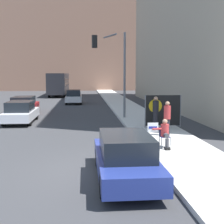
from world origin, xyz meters
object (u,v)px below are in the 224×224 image
Objects in this scene: seated_protester at (165,132)px; parked_car_curbside at (125,157)px; pedestrian_behind at (156,112)px; car_on_road_distant at (74,97)px; traffic_light_pole at (114,61)px; car_on_road_midblock at (24,105)px; jogger_on_sidewalk at (167,118)px; car_on_road_nearest at (21,112)px; protest_banner at (163,110)px; city_bus_on_road at (59,83)px.

parked_car_curbside is at bearing -126.85° from seated_protester.
car_on_road_distant is at bearing -33.99° from pedestrian_behind.
traffic_light_pole is 9.12m from car_on_road_midblock.
seated_protester is at bearing -78.55° from car_on_road_distant.
pedestrian_behind is 5.87m from traffic_light_pole.
car_on_road_midblock is (-9.15, 11.17, -0.34)m from jogger_on_sidewalk.
parked_car_curbside is (-2.77, -7.84, -0.39)m from pedestrian_behind.
jogger_on_sidewalk is 10.31m from car_on_road_nearest.
parked_car_curbside is 25.59m from car_on_road_distant.
traffic_light_pole is (-2.45, 4.11, 2.99)m from protest_banner.
jogger_on_sidewalk is 0.29× the size of traffic_light_pole.
traffic_light_pole reaches higher than pedestrian_behind.
traffic_light_pole is 1.27× the size of car_on_road_midblock.
seated_protester is at bearing 121.53° from pedestrian_behind.
protest_banner is 9.03m from parked_car_curbside.
car_on_road_nearest reaches higher than parked_car_curbside.
car_on_road_midblock is (-9.00, 9.25, -0.40)m from pedestrian_behind.
protest_banner is 31.95m from city_bus_on_road.
parked_car_curbside is at bearing -82.66° from city_bus_on_road.
parked_car_curbside is (-0.86, -12.50, -3.42)m from traffic_light_pole.
city_bus_on_road is (-7.82, 31.37, 0.82)m from pedestrian_behind.
jogger_on_sidewalk reaches higher than car_on_road_nearest.
traffic_light_pole is 1.28× the size of parked_car_curbside.
city_bus_on_road is at bearing 86.93° from car_on_road_midblock.
city_bus_on_road is (-8.36, 30.82, 0.78)m from protest_banner.
parked_car_curbside is at bearing -84.70° from car_on_road_distant.
jogger_on_sidewalk is at bearing -72.66° from traffic_light_pole.
car_on_road_nearest is at bearing -102.93° from car_on_road_distant.
traffic_light_pole is at bearing -27.96° from pedestrian_behind.
car_on_road_nearest is at bearing -81.68° from car_on_road_midblock.
seated_protester is at bearing 33.02° from jogger_on_sidewalk.
seated_protester is at bearing 57.80° from parked_car_curbside.
city_bus_on_road is (-7.96, 33.28, 0.88)m from jogger_on_sidewalk.
car_on_road_distant is at bearing -78.93° from city_bus_on_road.
car_on_road_midblock is 1.09× the size of car_on_road_distant.
seated_protester is 3.97m from parked_car_curbside.
car_on_road_nearest is 0.97× the size of car_on_road_midblock.
seated_protester is at bearing -48.41° from car_on_road_nearest.
car_on_road_distant is (-4.48, 22.12, -0.05)m from seated_protester.
traffic_light_pole is at bearing -32.92° from car_on_road_midblock.
pedestrian_behind is at bearing -76.01° from city_bus_on_road.
car_on_road_midblock is at bearing 147.08° from traffic_light_pole.
car_on_road_distant is at bearing 96.80° from seated_protester.
car_on_road_distant is (3.11, 13.57, 0.03)m from car_on_road_nearest.
city_bus_on_road is at bearing 101.07° from car_on_road_distant.
jogger_on_sidewalk is at bearing 68.11° from seated_protester.
parked_car_curbside is at bearing 110.36° from pedestrian_behind.
city_bus_on_road reaches higher than jogger_on_sidewalk.
seated_protester is 5.18m from protest_banner.
jogger_on_sidewalk is 0.94× the size of pedestrian_behind.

